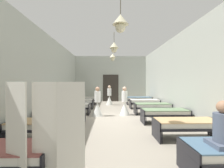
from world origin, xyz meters
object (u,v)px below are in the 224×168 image
(bed_right_row_1, at_px, (187,124))
(bed_left_row_4, at_px, (78,102))
(bed_right_row_2, at_px, (165,112))
(nurse_mid_aisle, at_px, (109,98))
(bed_left_row_3, at_px, (72,106))
(nurse_far_aisle, at_px, (125,105))
(bed_left_row_1, at_px, (42,125))
(privacy_screen, at_px, (44,136))
(patient_seated_primary, at_px, (54,111))
(patient_seated_secondary, at_px, (223,130))
(bed_right_row_3, at_px, (152,106))
(nurse_near_aisle, at_px, (98,105))
(bed_right_row_5, at_px, (139,99))
(bed_left_row_2, at_px, (61,113))
(bed_right_row_4, at_px, (144,102))
(bed_left_row_5, at_px, (83,99))

(bed_right_row_1, bearing_deg, bed_left_row_4, 126.99)
(bed_right_row_2, height_order, nurse_mid_aisle, nurse_mid_aisle)
(bed_left_row_3, distance_m, nurse_far_aisle, 2.79)
(bed_left_row_1, height_order, bed_left_row_3, same)
(bed_left_row_4, xyz_separation_m, privacy_screen, (0.95, -7.94, 0.41))
(nurse_far_aisle, height_order, patient_seated_primary, nurse_far_aisle)
(patient_seated_primary, xyz_separation_m, privacy_screen, (0.60, -2.22, -0.02))
(patient_seated_primary, xyz_separation_m, patient_seated_secondary, (3.59, -1.98, 0.00))
(nurse_far_aisle, relative_size, privacy_screen, 0.87)
(bed_right_row_1, bearing_deg, bed_right_row_3, 90.00)
(bed_right_row_2, xyz_separation_m, nurse_near_aisle, (-2.90, 1.46, 0.09))
(bed_left_row_4, xyz_separation_m, nurse_far_aisle, (2.78, -2.15, 0.09))
(bed_right_row_3, bearing_deg, bed_right_row_2, -90.00)
(bed_right_row_3, distance_m, nurse_near_aisle, 2.94)
(nurse_near_aisle, bearing_deg, bed_right_row_1, 162.23)
(bed_right_row_3, bearing_deg, bed_right_row_5, 90.00)
(bed_left_row_3, xyz_separation_m, bed_right_row_5, (4.29, 3.80, 0.00))
(bed_left_row_1, bearing_deg, bed_left_row_2, 90.00)
(bed_right_row_3, height_order, patient_seated_primary, patient_seated_primary)
(bed_left_row_2, relative_size, bed_right_row_4, 1.00)
(bed_right_row_5, xyz_separation_m, privacy_screen, (-3.34, -9.84, 0.41))
(patient_seated_secondary, bearing_deg, bed_right_row_4, 87.40)
(bed_right_row_4, distance_m, bed_left_row_5, 4.70)
(nurse_far_aisle, height_order, patient_seated_secondary, nurse_far_aisle)
(nurse_mid_aisle, xyz_separation_m, patient_seated_secondary, (1.93, -9.33, 0.34))
(bed_right_row_1, height_order, nurse_far_aisle, nurse_far_aisle)
(bed_right_row_1, relative_size, nurse_near_aisle, 1.28)
(bed_right_row_2, bearing_deg, nurse_far_aisle, 132.50)
(patient_seated_primary, bearing_deg, nurse_near_aisle, 72.83)
(bed_left_row_1, distance_m, bed_right_row_4, 7.14)
(bed_right_row_5, bearing_deg, bed_right_row_3, -90.00)
(privacy_screen, bearing_deg, bed_left_row_4, 102.20)
(patient_seated_secondary, bearing_deg, nurse_mid_aisle, 101.69)
(nurse_far_aisle, bearing_deg, privacy_screen, -8.80)
(bed_left_row_4, relative_size, privacy_screen, 1.12)
(bed_right_row_1, distance_m, bed_left_row_5, 8.73)
(bed_right_row_5, height_order, nurse_near_aisle, nurse_near_aisle)
(nurse_mid_aisle, distance_m, privacy_screen, 9.63)
(bed_left_row_2, distance_m, bed_left_row_4, 3.80)
(bed_left_row_2, bearing_deg, nurse_near_aisle, 46.28)
(bed_left_row_4, distance_m, bed_right_row_5, 4.70)
(bed_left_row_3, height_order, bed_right_row_4, same)
(bed_left_row_4, distance_m, nurse_mid_aisle, 2.59)
(bed_right_row_2, distance_m, patient_seated_secondary, 3.94)
(bed_left_row_5, relative_size, patient_seated_secondary, 2.38)
(patient_seated_secondary, bearing_deg, privacy_screen, -175.41)
(bed_right_row_1, distance_m, nurse_mid_aisle, 7.68)
(nurse_far_aisle, bearing_deg, patient_seated_secondary, 20.58)
(bed_right_row_5, height_order, patient_seated_secondary, patient_seated_secondary)
(bed_right_row_2, xyz_separation_m, bed_right_row_5, (0.00, 5.70, 0.00))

